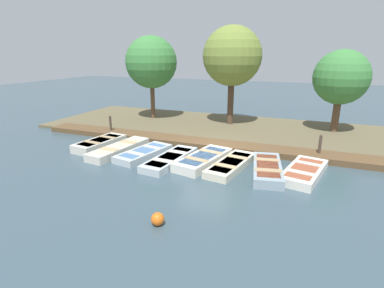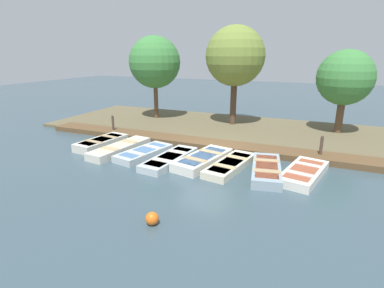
% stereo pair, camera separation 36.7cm
% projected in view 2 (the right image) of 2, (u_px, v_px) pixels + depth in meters
% --- Properties ---
extents(ground_plane, '(80.00, 80.00, 0.00)m').
position_uv_depth(ground_plane, '(206.00, 153.00, 14.58)').
color(ground_plane, '#384C56').
extents(shore_bank, '(8.00, 24.00, 0.16)m').
position_uv_depth(shore_bank, '(234.00, 129.00, 18.95)').
color(shore_bank, brown).
rests_on(shore_bank, ground_plane).
extents(dock_walkway, '(1.33, 20.60, 0.28)m').
position_uv_depth(dock_walkway, '(213.00, 145.00, 15.51)').
color(dock_walkway, brown).
rests_on(dock_walkway, ground_plane).
extents(rowboat_0, '(2.98, 1.47, 0.44)m').
position_uv_depth(rowboat_0, '(102.00, 143.00, 15.58)').
color(rowboat_0, beige).
rests_on(rowboat_0, ground_plane).
extents(rowboat_1, '(3.67, 1.41, 0.40)m').
position_uv_depth(rowboat_1, '(120.00, 148.00, 14.73)').
color(rowboat_1, beige).
rests_on(rowboat_1, ground_plane).
extents(rowboat_2, '(3.14, 1.72, 0.34)m').
position_uv_depth(rowboat_2, '(144.00, 153.00, 14.17)').
color(rowboat_2, '#B2BCC1').
rests_on(rowboat_2, ground_plane).
extents(rowboat_3, '(3.47, 1.38, 0.33)m').
position_uv_depth(rowboat_3, '(170.00, 159.00, 13.35)').
color(rowboat_3, '#B2BCC1').
rests_on(rowboat_3, ground_plane).
extents(rowboat_4, '(3.41, 1.86, 0.41)m').
position_uv_depth(rowboat_4, '(203.00, 159.00, 13.16)').
color(rowboat_4, silver).
rests_on(rowboat_4, ground_plane).
extents(rowboat_5, '(3.39, 1.54, 0.33)m').
position_uv_depth(rowboat_5, '(230.00, 165.00, 12.63)').
color(rowboat_5, beige).
rests_on(rowboat_5, ground_plane).
extents(rowboat_6, '(3.37, 1.66, 0.40)m').
position_uv_depth(rowboat_6, '(266.00, 170.00, 12.03)').
color(rowboat_6, '#8C9EA8').
rests_on(rowboat_6, ground_plane).
extents(rowboat_7, '(3.22, 1.83, 0.36)m').
position_uv_depth(rowboat_7, '(304.00, 173.00, 11.75)').
color(rowboat_7, silver).
rests_on(rowboat_7, ground_plane).
extents(mooring_post_near, '(0.14, 0.14, 1.16)m').
position_uv_depth(mooring_post_near, '(113.00, 125.00, 17.87)').
color(mooring_post_near, '#47382D').
rests_on(mooring_post_near, ground_plane).
extents(mooring_post_far, '(0.14, 0.14, 1.16)m').
position_uv_depth(mooring_post_far, '(321.00, 148.00, 13.51)').
color(mooring_post_far, '#47382D').
rests_on(mooring_post_far, ground_plane).
extents(buoy, '(0.38, 0.38, 0.38)m').
position_uv_depth(buoy, '(152.00, 218.00, 8.49)').
color(buoy, orange).
rests_on(buoy, ground_plane).
extents(park_tree_far_left, '(3.57, 3.57, 5.86)m').
position_uv_depth(park_tree_far_left, '(155.00, 62.00, 20.79)').
color(park_tree_far_left, brown).
rests_on(park_tree_far_left, ground_plane).
extents(park_tree_left, '(3.74, 3.74, 6.38)m').
position_uv_depth(park_tree_left, '(235.00, 56.00, 18.73)').
color(park_tree_left, '#4C3828').
rests_on(park_tree_left, ground_plane).
extents(park_tree_center, '(3.12, 3.12, 4.92)m').
position_uv_depth(park_tree_center, '(345.00, 78.00, 16.94)').
color(park_tree_center, brown).
rests_on(park_tree_center, ground_plane).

